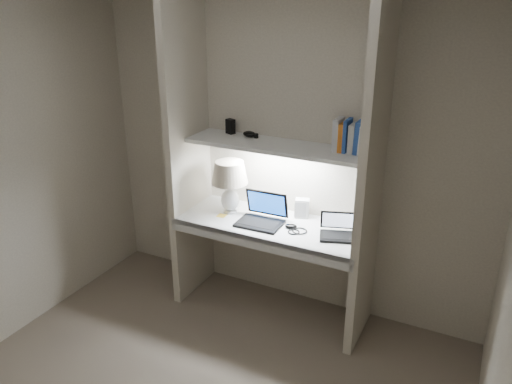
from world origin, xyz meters
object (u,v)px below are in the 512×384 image
Objects in this scene: laptop_main at (262,216)px; speaker at (302,208)px; laptop_netbook at (338,231)px; book_row at (350,137)px; table_lamp at (230,178)px.

laptop_main is 2.30× the size of speaker.
laptop_main is at bearing 164.90° from laptop_netbook.
speaker is (-0.35, 0.18, 0.04)m from laptop_netbook.
laptop_netbook reaches higher than speaker.
speaker is 0.66× the size of book_row.
laptop_main is at bearing -162.54° from book_row.
table_lamp is at bearing 168.07° from laptop_main.
book_row is (0.89, 0.13, 0.42)m from table_lamp.
laptop_netbook is at bearing -45.10° from speaker.
laptop_main is at bearing -10.00° from table_lamp.
laptop_netbook is at bearing -1.02° from table_lamp.
book_row reaches higher than laptop_netbook.
table_lamp is at bearing 160.10° from laptop_netbook.
table_lamp is at bearing 179.58° from speaker.
laptop_netbook is at bearing -88.50° from book_row.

